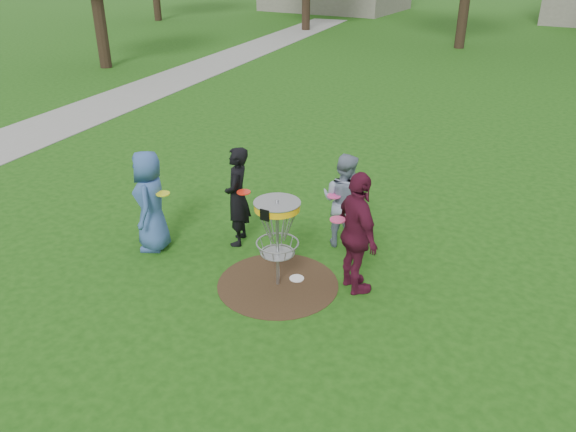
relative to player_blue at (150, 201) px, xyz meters
The scene contains 10 objects.
ground 2.49m from the player_blue, ahead, with size 100.00×100.00×0.00m, color #19470F.
dirt_patch 2.49m from the player_blue, ahead, with size 1.80×1.80×0.01m, color #47331E.
concrete_path 11.14m from the player_blue, 133.57° to the left, with size 2.20×40.00×0.02m, color #9E9E99.
player_blue is the anchor object (origin of this frame).
player_black 1.39m from the player_blue, 37.05° to the left, with size 0.61×0.40×1.68m, color black.
player_grey 3.11m from the player_blue, 31.82° to the left, with size 0.78×0.61×1.60m, color #7E8AA2.
player_maroon 3.41m from the player_blue, ahead, with size 1.07×0.45×1.82m, color #55132A.
disc_on_grass 2.67m from the player_blue, ahead, with size 0.22×0.22×0.02m, color white.
disc_golf_basket 2.35m from the player_blue, ahead, with size 0.66×0.67×1.38m.
held_discs 1.94m from the player_blue, 18.45° to the left, with size 3.05×1.58×0.16m.
Camera 1 is at (3.64, -5.99, 4.60)m, focal length 35.00 mm.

